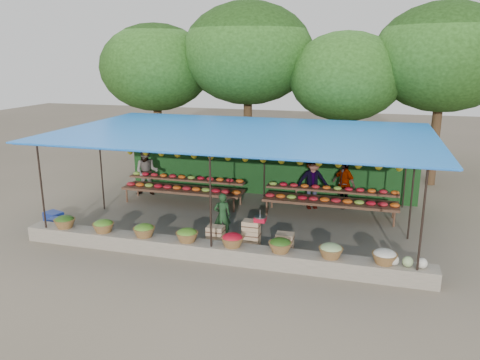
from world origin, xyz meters
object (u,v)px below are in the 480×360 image
(vendor_seated, at_px, (222,216))
(blue_crate_front, at_px, (58,223))
(crate_counter, at_px, (250,237))
(weighing_scale, at_px, (260,219))
(blue_crate_back, at_px, (54,217))

(vendor_seated, xyz_separation_m, blue_crate_front, (-4.91, -0.65, -0.50))
(crate_counter, bearing_deg, vendor_seated, 151.84)
(weighing_scale, height_order, vendor_seated, vendor_seated)
(crate_counter, bearing_deg, blue_crate_back, 177.56)
(crate_counter, distance_m, blue_crate_front, 5.85)
(crate_counter, bearing_deg, weighing_scale, -0.00)
(crate_counter, distance_m, vendor_seated, 1.12)
(vendor_seated, distance_m, blue_crate_front, 4.98)
(weighing_scale, height_order, blue_crate_back, weighing_scale)
(crate_counter, height_order, weighing_scale, weighing_scale)
(weighing_scale, bearing_deg, vendor_seated, 157.32)
(weighing_scale, bearing_deg, blue_crate_front, -178.58)
(blue_crate_back, bearing_deg, weighing_scale, 16.06)
(weighing_scale, height_order, blue_crate_front, weighing_scale)
(blue_crate_front, height_order, blue_crate_back, blue_crate_back)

